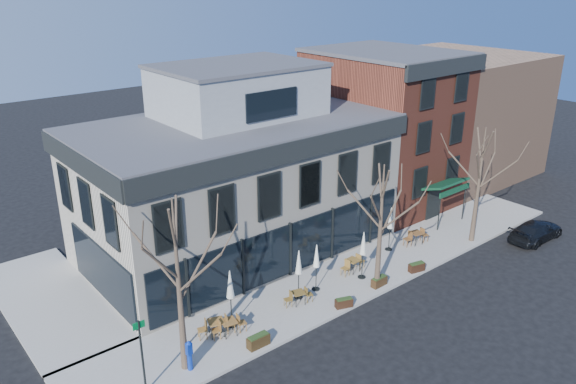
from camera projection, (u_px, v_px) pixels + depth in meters
ground at (289, 279)px, 31.79m from camera, size 120.00×120.00×0.00m
sidewalk_front at (356, 274)px, 32.14m from camera, size 33.50×4.70×0.15m
sidewalk_side at (51, 302)px, 29.41m from camera, size 4.50×12.00×0.15m
corner_building at (236, 177)px, 33.77m from camera, size 18.39×10.39×11.10m
red_brick_building at (382, 128)px, 41.04m from camera, size 8.20×11.78×11.18m
bg_building at (451, 113)px, 47.93m from camera, size 12.00×12.00×10.00m
tree_corner at (179, 285)px, 22.92m from camera, size 3.93×3.98×7.92m
tree_mid at (381, 226)px, 29.39m from camera, size 3.50×3.55×7.04m
tree_right at (479, 184)px, 34.65m from camera, size 3.72×3.77×7.48m
sign_pole at (142, 352)px, 22.30m from camera, size 0.50×0.10×3.40m
parked_sedan at (536, 231)px, 36.22m from camera, size 4.46×1.87×1.29m
call_box at (189, 354)px, 23.98m from camera, size 0.29×0.29×1.48m
cafe_set_0 at (216, 326)px, 26.40m from camera, size 1.86×0.99×0.96m
cafe_set_1 at (229, 326)px, 26.44m from camera, size 1.81×0.83×0.93m
cafe_set_2 at (298, 296)px, 28.94m from camera, size 1.65×0.78×0.84m
cafe_set_3 at (353, 264)px, 32.08m from camera, size 1.79×0.76×0.93m
cafe_set_5 at (416, 237)px, 35.41m from camera, size 1.88×0.86×0.96m
umbrella_0 at (230, 287)px, 26.54m from camera, size 0.48×0.48×3.02m
umbrella_1 at (299, 265)px, 28.96m from camera, size 0.44×0.44×2.78m
umbrella_2 at (316, 258)px, 29.71m from camera, size 0.43×0.43×2.71m
umbrella_3 at (363, 246)px, 30.89m from camera, size 0.45×0.45×2.83m
umbrella_4 at (391, 220)px, 34.08m from camera, size 0.45×0.45×2.83m
planter_0 at (258, 341)px, 25.68m from camera, size 1.08×0.44×0.60m
planter_1 at (344, 303)px, 28.73m from camera, size 0.97×0.65×0.51m
planter_2 at (379, 281)px, 30.69m from camera, size 0.98×0.42×0.54m
planter_3 at (417, 267)px, 32.21m from camera, size 1.02×0.60×0.54m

